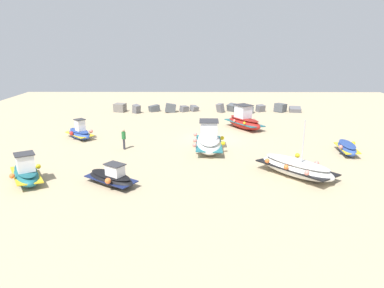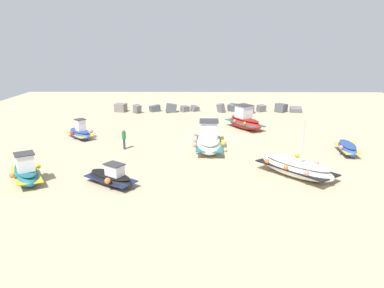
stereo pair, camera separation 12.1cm
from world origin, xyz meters
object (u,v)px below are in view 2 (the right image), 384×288
Objects in this scene: fishing_boat_6 at (111,177)px; person_walking at (124,138)px; fishing_boat_1 at (244,121)px; fishing_boat_3 at (347,148)px; fishing_boat_5 at (296,168)px; fishing_boat_4 at (80,133)px; fishing_boat_0 at (26,172)px; fishing_boat_2 at (209,141)px.

person_walking is at bearing 129.44° from fishing_boat_6.
person_walking is at bearing 91.68° from fishing_boat_1.
fishing_boat_6 is (-9.94, -14.30, -0.33)m from fishing_boat_1.
person_walking reaches higher than fishing_boat_3.
fishing_boat_5 is at bearing 42.52° from fishing_boat_6.
fishing_boat_5 reaches higher than fishing_boat_1.
fishing_boat_5 reaches higher than fishing_boat_4.
fishing_boat_5 is at bearing -42.97° from fishing_boat_3.
fishing_boat_0 is 5.34m from fishing_boat_6.
fishing_boat_2 reaches higher than person_walking.
fishing_boat_0 is 0.73× the size of fishing_boat_5.
fishing_boat_4 is at bearing 150.90° from fishing_boat_6.
person_walking is at bearing 10.75° from fishing_boat_4.
fishing_boat_5 is (1.69, -12.69, -0.24)m from fishing_boat_1.
fishing_boat_6 is 2.19× the size of person_walking.
fishing_boat_1 is 1.48× the size of fishing_boat_4.
fishing_boat_0 is 8.38m from person_walking.
fishing_boat_2 is at bearing 120.35° from fishing_boat_1.
fishing_boat_1 is 10.56m from fishing_boat_3.
fishing_boat_6 is (5.19, -10.51, -0.07)m from fishing_boat_4.
fishing_boat_1 is 0.88× the size of fishing_boat_5.
fishing_boat_4 is at bearing 72.17° from fishing_boat_1.
fishing_boat_5 is 11.74m from fishing_boat_6.
fishing_boat_3 is (10.64, -0.86, -0.31)m from fishing_boat_2.
fishing_boat_3 is 0.90× the size of fishing_boat_6.
fishing_boat_2 is 10.68m from fishing_boat_3.
fishing_boat_5 reaches higher than fishing_boat_3.
fishing_boat_5 reaches higher than fishing_boat_6.
person_walking is (-17.42, 1.01, 0.50)m from fishing_boat_3.
fishing_boat_4 reaches higher than fishing_boat_6.
fishing_boat_3 is at bearing -171.28° from fishing_boat_1.
fishing_boat_6 is (-16.81, -6.29, 0.01)m from fishing_boat_3.
fishing_boat_3 is at bearing 55.16° from fishing_boat_6.
fishing_boat_2 is 0.92× the size of fishing_boat_5.
fishing_boat_0 is 22.91m from fishing_boat_3.
fishing_boat_2 is 1.56× the size of fishing_boat_4.
fishing_boat_4 is (0.14, 10.14, -0.09)m from fishing_boat_0.
fishing_boat_2 is at bearing 88.63° from fishing_boat_0.
fishing_boat_4 is at bearing 74.92° from fishing_boat_2.
fishing_boat_3 is at bearing -93.22° from fishing_boat_2.
fishing_boat_2 is at bearing 3.16° from fishing_boat_5.
fishing_boat_5 is (5.45, -5.54, -0.21)m from fishing_boat_2.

